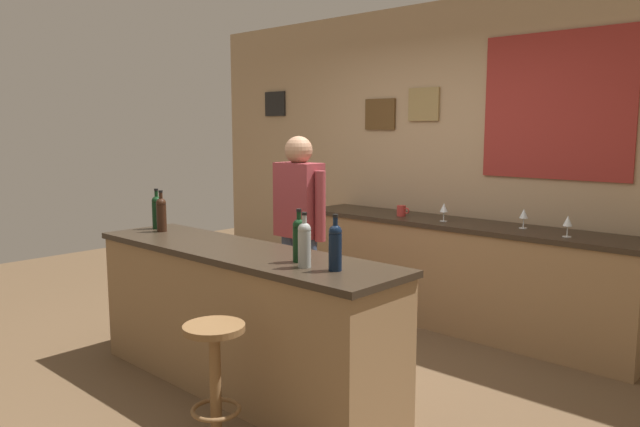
% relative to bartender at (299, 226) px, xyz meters
% --- Properties ---
extents(ground_plane, '(10.00, 10.00, 0.00)m').
position_rel_bartender_xyz_m(ground_plane, '(0.27, -0.42, -0.94)').
color(ground_plane, brown).
extents(back_wall, '(6.00, 0.09, 2.80)m').
position_rel_bartender_xyz_m(back_wall, '(0.29, 1.61, 0.48)').
color(back_wall, tan).
rests_on(back_wall, ground_plane).
extents(bar_counter, '(2.38, 0.60, 0.92)m').
position_rel_bartender_xyz_m(bar_counter, '(0.27, -0.82, -0.47)').
color(bar_counter, olive).
rests_on(bar_counter, ground_plane).
extents(side_counter, '(3.02, 0.56, 0.90)m').
position_rel_bartender_xyz_m(side_counter, '(0.67, 1.23, -0.48)').
color(side_counter, olive).
rests_on(side_counter, ground_plane).
extents(bartender, '(0.52, 0.21, 1.62)m').
position_rel_bartender_xyz_m(bartender, '(0.00, 0.00, 0.00)').
color(bartender, '#384766').
rests_on(bartender, ground_plane).
extents(bar_stool, '(0.32, 0.32, 0.68)m').
position_rel_bartender_xyz_m(bar_stool, '(0.78, -1.40, -0.48)').
color(bar_stool, brown).
rests_on(bar_stool, ground_plane).
extents(wine_bottle_a, '(0.07, 0.07, 0.31)m').
position_rel_bartender_xyz_m(wine_bottle_a, '(-0.79, -0.73, 0.12)').
color(wine_bottle_a, black).
rests_on(wine_bottle_a, bar_counter).
extents(wine_bottle_b, '(0.07, 0.07, 0.31)m').
position_rel_bartender_xyz_m(wine_bottle_b, '(-0.65, -0.78, 0.12)').
color(wine_bottle_b, black).
rests_on(wine_bottle_b, bar_counter).
extents(wine_bottle_c, '(0.07, 0.07, 0.31)m').
position_rel_bartender_xyz_m(wine_bottle_c, '(0.82, -0.82, 0.12)').
color(wine_bottle_c, black).
rests_on(wine_bottle_c, bar_counter).
extents(wine_bottle_d, '(0.07, 0.07, 0.31)m').
position_rel_bartender_xyz_m(wine_bottle_d, '(0.93, -0.90, 0.12)').
color(wine_bottle_d, '#999E99').
rests_on(wine_bottle_d, bar_counter).
extents(wine_bottle_e, '(0.07, 0.07, 0.31)m').
position_rel_bartender_xyz_m(wine_bottle_e, '(1.11, -0.84, 0.12)').
color(wine_bottle_e, black).
rests_on(wine_bottle_e, bar_counter).
extents(wine_glass_a, '(0.07, 0.07, 0.16)m').
position_rel_bartender_xyz_m(wine_glass_a, '(0.55, 1.18, 0.07)').
color(wine_glass_a, silver).
rests_on(wine_glass_a, side_counter).
extents(wine_glass_b, '(0.07, 0.07, 0.16)m').
position_rel_bartender_xyz_m(wine_glass_b, '(1.20, 1.29, 0.07)').
color(wine_glass_b, silver).
rests_on(wine_glass_b, side_counter).
extents(wine_glass_c, '(0.07, 0.07, 0.16)m').
position_rel_bartender_xyz_m(wine_glass_c, '(1.59, 1.14, 0.07)').
color(wine_glass_c, silver).
rests_on(wine_glass_c, side_counter).
extents(coffee_mug, '(0.12, 0.08, 0.09)m').
position_rel_bartender_xyz_m(coffee_mug, '(0.11, 1.19, 0.01)').
color(coffee_mug, '#B2332D').
rests_on(coffee_mug, side_counter).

